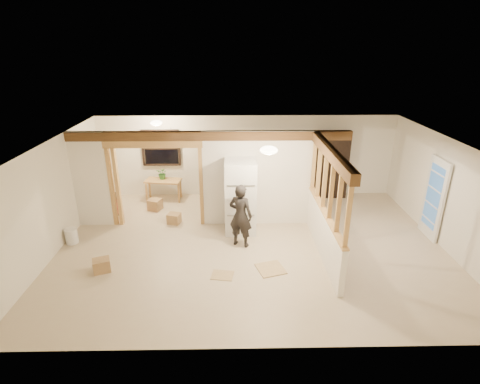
{
  "coord_description": "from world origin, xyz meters",
  "views": [
    {
      "loc": [
        -0.42,
        -7.82,
        4.51
      ],
      "look_at": [
        -0.27,
        0.4,
        1.21
      ],
      "focal_mm": 28.0,
      "sensor_mm": 36.0,
      "label": 1
    }
  ],
  "objects_px": {
    "shop_vac": "(112,204)",
    "bookshelf": "(331,166)",
    "refrigerator": "(240,197)",
    "woman": "(241,216)",
    "work_table": "(164,190)"
  },
  "relations": [
    {
      "from": "work_table",
      "to": "bookshelf",
      "type": "relative_size",
      "value": 0.52
    },
    {
      "from": "shop_vac",
      "to": "bookshelf",
      "type": "distance_m",
      "value": 6.52
    },
    {
      "from": "shop_vac",
      "to": "refrigerator",
      "type": "bearing_deg",
      "value": -16.43
    },
    {
      "from": "refrigerator",
      "to": "woman",
      "type": "distance_m",
      "value": 0.77
    },
    {
      "from": "bookshelf",
      "to": "woman",
      "type": "bearing_deg",
      "value": -133.24
    },
    {
      "from": "refrigerator",
      "to": "bookshelf",
      "type": "bearing_deg",
      "value": 38.67
    },
    {
      "from": "refrigerator",
      "to": "bookshelf",
      "type": "distance_m",
      "value": 3.6
    },
    {
      "from": "work_table",
      "to": "bookshelf",
      "type": "xyz_separation_m",
      "value": [
        5.1,
        0.21,
        0.68
      ]
    },
    {
      "from": "refrigerator",
      "to": "work_table",
      "type": "xyz_separation_m",
      "value": [
        -2.29,
        2.04,
        -0.61
      ]
    },
    {
      "from": "woman",
      "to": "shop_vac",
      "type": "distance_m",
      "value": 4.01
    },
    {
      "from": "refrigerator",
      "to": "shop_vac",
      "type": "relative_size",
      "value": 3.13
    },
    {
      "from": "refrigerator",
      "to": "work_table",
      "type": "height_order",
      "value": "refrigerator"
    },
    {
      "from": "work_table",
      "to": "woman",
      "type": "bearing_deg",
      "value": -42.48
    },
    {
      "from": "work_table",
      "to": "shop_vac",
      "type": "xyz_separation_m",
      "value": [
        -1.27,
        -0.99,
        -0.03
      ]
    },
    {
      "from": "woman",
      "to": "bookshelf",
      "type": "height_order",
      "value": "bookshelf"
    }
  ]
}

